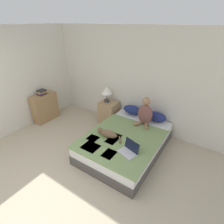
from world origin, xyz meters
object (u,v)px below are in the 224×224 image
(cat_tabby, at_px, (108,133))
(nightstand, at_px, (109,112))
(bed, at_px, (126,142))
(pillow_near, at_px, (132,110))
(laptop_open, at_px, (129,150))
(bookshelf, at_px, (45,107))
(table_lamp, at_px, (107,91))
(book_stack_top, at_px, (42,92))
(person_sitting, at_px, (145,113))
(pillow_far, at_px, (156,117))

(cat_tabby, bearing_deg, nightstand, -63.12)
(bed, relative_size, pillow_near, 4.13)
(laptop_open, relative_size, bookshelf, 0.49)
(pillow_near, bearing_deg, table_lamp, -174.72)
(pillow_near, height_order, book_stack_top, book_stack_top)
(table_lamp, bearing_deg, laptop_open, -42.92)
(laptop_open, distance_m, table_lamp, 1.98)
(table_lamp, relative_size, book_stack_top, 1.72)
(bookshelf, relative_size, book_stack_top, 3.15)
(person_sitting, height_order, bookshelf, person_sitting)
(pillow_near, xyz_separation_m, cat_tabby, (0.05, -1.19, -0.03))
(cat_tabby, bearing_deg, pillow_near, -94.56)
(laptop_open, bearing_deg, pillow_near, 131.85)
(pillow_near, relative_size, pillow_far, 1.00)
(pillow_far, bearing_deg, cat_tabby, -116.90)
(pillow_far, bearing_deg, person_sitting, -123.58)
(laptop_open, distance_m, book_stack_top, 3.01)
(table_lamp, relative_size, bookshelf, 0.55)
(nightstand, bearing_deg, bed, -38.63)
(bed, relative_size, bookshelf, 2.59)
(bed, height_order, pillow_far, pillow_far)
(nightstand, relative_size, bookshelf, 0.78)
(person_sitting, bearing_deg, table_lamp, 170.49)
(bed, xyz_separation_m, pillow_far, (0.33, 0.89, 0.34))
(nightstand, xyz_separation_m, book_stack_top, (-1.60, -0.91, 0.56))
(cat_tabby, distance_m, laptop_open, 0.64)
(pillow_near, height_order, cat_tabby, pillow_near)
(person_sitting, relative_size, book_stack_top, 2.67)
(pillow_near, bearing_deg, bed, -69.97)
(pillow_far, relative_size, laptop_open, 1.27)
(pillow_far, xyz_separation_m, cat_tabby, (-0.61, -1.19, -0.03))
(bed, height_order, pillow_near, pillow_near)
(nightstand, distance_m, book_stack_top, 1.93)
(person_sitting, bearing_deg, pillow_far, 56.42)
(pillow_far, height_order, table_lamp, table_lamp)
(pillow_near, bearing_deg, pillow_far, 0.00)
(pillow_far, height_order, cat_tabby, pillow_far)
(book_stack_top, bearing_deg, pillow_near, 23.09)
(pillow_near, bearing_deg, laptop_open, -64.69)
(pillow_near, height_order, pillow_far, same)
(pillow_far, relative_size, table_lamp, 1.15)
(pillow_near, xyz_separation_m, nightstand, (-0.70, -0.07, -0.24))
(pillow_near, bearing_deg, book_stack_top, -156.91)
(cat_tabby, distance_m, book_stack_top, 2.38)
(person_sitting, distance_m, table_lamp, 1.26)
(book_stack_top, bearing_deg, bookshelf, 147.43)
(cat_tabby, xyz_separation_m, table_lamp, (-0.80, 1.12, 0.41))
(pillow_far, height_order, book_stack_top, book_stack_top)
(laptop_open, relative_size, nightstand, 0.64)
(pillow_near, distance_m, book_stack_top, 2.52)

